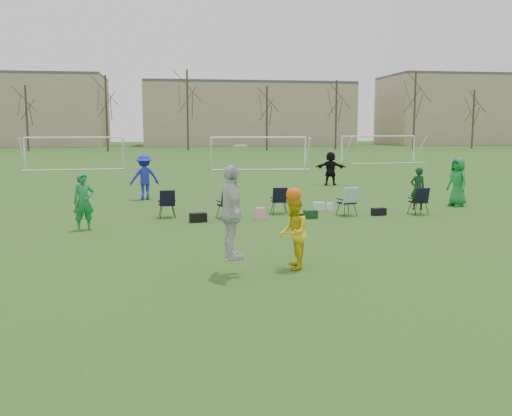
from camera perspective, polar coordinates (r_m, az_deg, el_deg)
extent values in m
plane|color=#2E5019|center=(12.36, 5.29, -6.37)|extent=(260.00, 260.00, 0.00)
imported|color=#167D3D|center=(17.95, -16.86, 0.60)|extent=(0.74, 0.61, 1.73)
imported|color=#1825B5|center=(25.20, -11.10, 3.06)|extent=(1.40, 1.02, 1.95)
imported|color=#167E32|center=(24.05, 19.53, 2.48)|extent=(0.84, 1.07, 1.92)
imported|color=black|center=(31.35, 7.47, 3.95)|extent=(1.78, 1.10, 1.83)
imported|color=silver|center=(11.77, -2.45, -0.47)|extent=(0.59, 1.19, 1.96)
imported|color=yellow|center=(12.44, 3.73, -2.49)|extent=(0.74, 0.88, 1.60)
sphere|color=#FF540D|center=(12.31, 3.77, 1.31)|extent=(0.32, 0.32, 0.32)
cylinder|color=white|center=(11.60, -1.53, 6.22)|extent=(0.27, 0.27, 0.07)
imported|color=#0E3616|center=(21.33, 15.87, 1.88)|extent=(0.56, 0.37, 1.53)
cube|color=black|center=(18.86, -5.81, -0.95)|extent=(0.59, 0.39, 0.30)
cube|color=pink|center=(19.28, 0.40, -0.57)|extent=(0.37, 0.26, 0.40)
cube|color=#0F391B|center=(19.64, 5.48, -0.63)|extent=(0.47, 0.31, 0.28)
cube|color=silver|center=(21.54, 6.29, 0.17)|extent=(0.45, 0.35, 0.32)
cylinder|color=white|center=(21.54, 7.38, 0.12)|extent=(0.26, 0.26, 0.30)
cube|color=black|center=(20.70, 12.17, -0.36)|extent=(0.54, 0.35, 0.26)
cube|color=black|center=(19.96, -8.90, 0.44)|extent=(0.65, 0.65, 0.96)
cube|color=black|center=(19.67, -2.98, 0.41)|extent=(0.73, 0.73, 0.96)
cube|color=black|center=(20.65, 2.33, 0.77)|extent=(0.64, 0.64, 0.96)
cube|color=black|center=(20.46, 9.06, 0.61)|extent=(0.73, 0.73, 0.96)
cube|color=black|center=(21.29, 15.94, 0.69)|extent=(0.66, 0.66, 0.96)
cylinder|color=white|center=(46.58, -22.15, 5.06)|extent=(0.12, 0.12, 2.40)
cylinder|color=white|center=(46.10, -13.10, 5.41)|extent=(0.12, 0.12, 2.40)
cylinder|color=white|center=(46.16, -17.71, 6.74)|extent=(7.28, 0.76, 0.12)
cylinder|color=white|center=(44.03, -4.51, 5.49)|extent=(0.12, 0.12, 2.40)
cylinder|color=white|center=(44.67, 4.94, 5.52)|extent=(0.12, 0.12, 2.40)
cylinder|color=white|center=(44.17, 0.25, 7.07)|extent=(7.29, 0.63, 0.12)
cylinder|color=white|center=(51.48, 8.58, 5.77)|extent=(0.12, 0.12, 2.40)
cylinder|color=white|center=(55.00, 15.50, 5.70)|extent=(0.12, 0.12, 2.40)
cylinder|color=white|center=(53.11, 12.19, 7.04)|extent=(7.25, 1.13, 0.12)
cylinder|color=#382B21|center=(85.29, -21.95, 8.32)|extent=(0.28, 0.28, 9.00)
cylinder|color=#382B21|center=(80.55, -14.72, 9.12)|extent=(0.28, 0.28, 10.20)
cylinder|color=#382B21|center=(83.21, -6.86, 9.68)|extent=(0.28, 0.28, 11.40)
cylinder|color=#382B21|center=(81.33, 1.09, 8.93)|extent=(0.28, 0.28, 9.00)
cylinder|color=#382B21|center=(86.80, 8.01, 9.19)|extent=(0.28, 0.28, 10.20)
cylinder|color=#382B21|center=(87.85, 15.57, 9.36)|extent=(0.28, 0.28, 11.40)
cylinder|color=#382B21|center=(95.47, 20.89, 8.27)|extent=(0.28, 0.28, 9.00)
cube|color=tan|center=(108.68, -0.90, 9.20)|extent=(38.00, 16.00, 11.00)
cube|color=tan|center=(122.27, 19.75, 9.07)|extent=(30.00, 16.00, 13.00)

